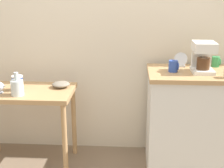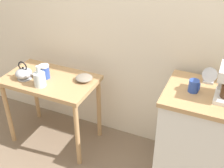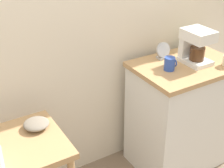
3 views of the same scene
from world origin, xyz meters
name	(u,v)px [view 1 (image 1 of 3)]	position (x,y,z in m)	size (l,w,h in m)	color
ground_plane	(103,164)	(0.00, 0.00, 0.00)	(8.00, 8.00, 0.00)	#7A6651
back_wall	(116,11)	(0.10, 0.41, 1.40)	(4.40, 0.10, 2.80)	beige
wooden_table	(25,101)	(-0.70, -0.02, 0.63)	(0.88, 0.53, 0.74)	tan
kitchen_counter	(190,121)	(0.79, 0.02, 0.46)	(0.78, 0.55, 0.92)	white
bowl_stoneware	(61,84)	(-0.39, 0.07, 0.77)	(0.16, 0.16, 0.05)	gray
glass_carafe_vase	(17,87)	(-0.71, -0.17, 0.81)	(0.11, 0.11, 0.20)	silver
canister_enamel	(18,83)	(-0.75, -0.03, 0.81)	(0.10, 0.10, 0.13)	#2D4CAD
coffee_maker	(203,56)	(0.85, 0.02, 1.06)	(0.18, 0.22, 0.26)	white
mug_blue	(173,66)	(0.61, 0.01, 0.97)	(0.08, 0.08, 0.10)	#2D4CAD
mug_tall_green	(216,62)	(1.02, 0.21, 0.97)	(0.08, 0.07, 0.09)	#338C4C
table_clock	(181,60)	(0.70, 0.19, 0.98)	(0.12, 0.06, 0.13)	#B2B5BA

